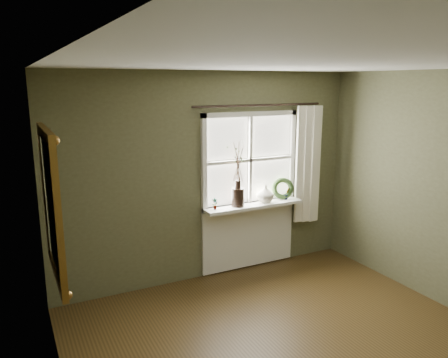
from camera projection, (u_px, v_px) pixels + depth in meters
The scene contains 14 objects.
ceiling at pixel (339, 63), 3.20m from camera, with size 4.50×4.50×0.00m, color silver.
wall_back at pixel (209, 177), 5.48m from camera, with size 4.00×0.10×2.60m, color brown.
wall_left at pixel (58, 283), 2.58m from camera, with size 0.10×4.50×2.60m, color brown.
window_frame at pixel (250, 160), 5.63m from camera, with size 1.36×0.06×1.24m.
window_sill at pixel (253, 205), 5.66m from camera, with size 1.36×0.26×0.04m, color white.
window_apron at pixel (249, 235), 5.85m from camera, with size 1.36×0.04×0.88m, color white.
dark_jug at pixel (238, 197), 5.53m from camera, with size 0.16×0.16×0.24m, color black.
cream_vase at pixel (265, 194), 5.71m from camera, with size 0.22×0.22×0.23m, color silver.
wreath at pixel (283, 191), 5.87m from camera, with size 0.30×0.30×0.07m, color #2B421D.
potted_plant_left at pixel (215, 204), 5.39m from camera, with size 0.08×0.05×0.15m, color #2B421D.
potted_plant_right at pixel (286, 193), 5.86m from camera, with size 0.09×0.07×0.16m, color #2B421D.
curtain at pixel (307, 165), 5.93m from camera, with size 0.36×0.12×1.59m, color white.
curtain_rod at pixel (260, 105), 5.47m from camera, with size 0.03×0.03×1.84m, color black.
gilt_mirror at pixel (51, 205), 3.56m from camera, with size 0.10×1.06×1.26m.
Camera 1 is at (-2.25, -2.57, 2.46)m, focal length 35.00 mm.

